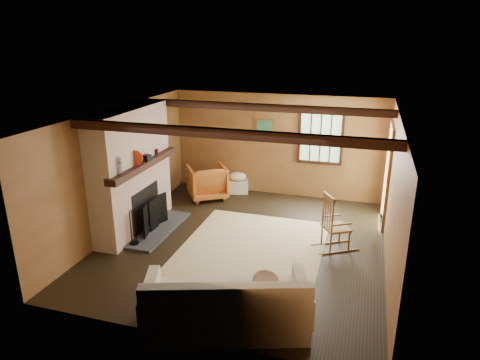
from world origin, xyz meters
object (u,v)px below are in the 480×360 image
(sofa, at_px, (227,308))
(fireplace, at_px, (133,176))
(armchair, at_px, (207,182))
(rocking_chair, at_px, (334,226))
(laundry_basket, at_px, (238,186))

(sofa, bearing_deg, fireplace, 119.88)
(armchair, bearing_deg, sofa, 80.11)
(fireplace, distance_m, rocking_chair, 3.89)
(laundry_basket, bearing_deg, rocking_chair, -42.39)
(rocking_chair, height_order, sofa, rocking_chair)
(fireplace, distance_m, laundry_basket, 3.03)
(sofa, relative_size, armchair, 2.69)
(sofa, bearing_deg, laundry_basket, 87.14)
(sofa, height_order, armchair, sofa)
(fireplace, distance_m, sofa, 3.70)
(fireplace, relative_size, rocking_chair, 2.28)
(sofa, xyz_separation_m, armchair, (-1.96, 4.38, 0.08))
(fireplace, height_order, armchair, fireplace)
(fireplace, bearing_deg, sofa, -41.63)
(laundry_basket, relative_size, armchair, 0.58)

